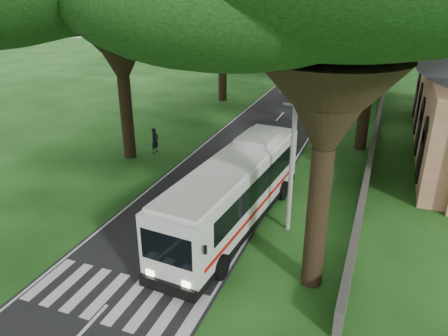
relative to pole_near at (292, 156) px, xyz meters
The scene contains 12 objects.
ground 9.15m from the pole_near, 132.51° to the right, with size 140.00×140.00×0.00m, color #164112.
road 20.21m from the pole_near, 106.14° to the left, with size 8.00×120.00×0.04m, color black.
crosswalk 10.57m from the pole_near, 124.51° to the right, with size 8.00×3.00×0.01m, color silver.
property_wall 18.68m from the pole_near, 79.00° to the left, with size 0.35×50.00×1.20m, color #383533.
pole_near is the anchor object (origin of this frame).
pole_mid 20.00m from the pole_near, 90.00° to the left, with size 1.60×0.24×8.00m.
pole_far 40.00m from the pole_near, 90.00° to the left, with size 1.60×0.24×8.00m.
coach_bus 3.57m from the pole_near, 166.45° to the right, with size 3.87×13.20×3.84m.
distant_car_a 30.72m from the pole_near, 101.91° to the left, with size 1.52×3.78×1.29m, color #A3A3A8.
distant_car_b 45.53m from the pole_near, 98.20° to the left, with size 1.54×4.41×1.45m, color navy.
distant_car_c 54.87m from the pole_near, 93.67° to the left, with size 2.12×5.23×1.52m, color maroon.
pedestrian 14.53m from the pole_near, 148.62° to the left, with size 0.71×0.46×1.94m, color black.
Camera 1 is at (9.52, -13.98, 12.27)m, focal length 35.00 mm.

